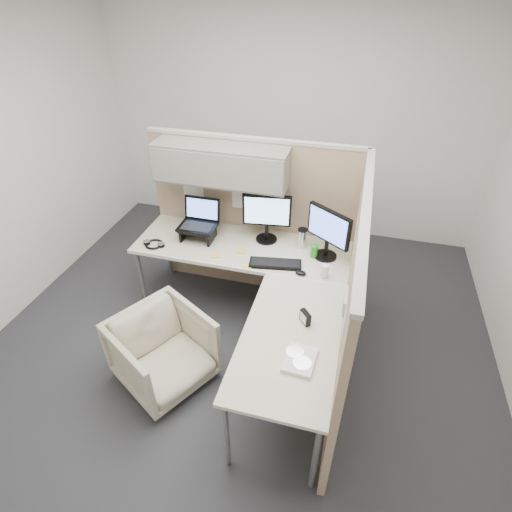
% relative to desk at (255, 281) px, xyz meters
% --- Properties ---
extents(ground, '(4.50, 4.50, 0.00)m').
position_rel_desk_xyz_m(ground, '(-0.12, -0.13, -0.69)').
color(ground, '#2A2A2E').
rests_on(ground, ground).
extents(partition_back, '(2.00, 0.36, 1.63)m').
position_rel_desk_xyz_m(partition_back, '(-0.34, 0.70, 0.41)').
color(partition_back, tan).
rests_on(partition_back, ground).
extents(partition_right, '(0.07, 2.03, 1.63)m').
position_rel_desk_xyz_m(partition_right, '(0.78, -0.19, 0.13)').
color(partition_right, tan).
rests_on(partition_right, ground).
extents(desk, '(2.00, 1.98, 0.73)m').
position_rel_desk_xyz_m(desk, '(0.00, 0.00, 0.00)').
color(desk, beige).
rests_on(desk, ground).
extents(office_chair, '(0.88, 0.90, 0.69)m').
position_rel_desk_xyz_m(office_chair, '(-0.59, -0.62, -0.34)').
color(office_chair, beige).
rests_on(office_chair, ground).
extents(monitor_left, '(0.44, 0.20, 0.47)m').
position_rel_desk_xyz_m(monitor_left, '(-0.04, 0.57, 0.32)').
color(monitor_left, black).
rests_on(monitor_left, desk).
extents(monitor_right, '(0.38, 0.28, 0.47)m').
position_rel_desk_xyz_m(monitor_right, '(0.53, 0.44, 0.32)').
color(monitor_right, black).
rests_on(monitor_right, desk).
extents(laptop_station, '(0.35, 0.30, 0.36)m').
position_rel_desk_xyz_m(laptop_station, '(-0.67, 0.45, 0.18)').
color(laptop_station, black).
rests_on(laptop_station, desk).
extents(keyboard, '(0.47, 0.22, 0.02)m').
position_rel_desk_xyz_m(keyboard, '(0.13, 0.20, 0.05)').
color(keyboard, black).
rests_on(keyboard, desk).
extents(mouse, '(0.10, 0.07, 0.03)m').
position_rel_desk_xyz_m(mouse, '(0.36, 0.13, 0.06)').
color(mouse, black).
rests_on(mouse, desk).
extents(travel_mug, '(0.09, 0.09, 0.19)m').
position_rel_desk_xyz_m(travel_mug, '(0.30, 0.54, 0.14)').
color(travel_mug, silver).
rests_on(travel_mug, desk).
extents(soda_can_green, '(0.07, 0.07, 0.12)m').
position_rel_desk_xyz_m(soda_can_green, '(0.55, 0.14, 0.10)').
color(soda_can_green, silver).
rests_on(soda_can_green, desk).
extents(soda_can_silver, '(0.07, 0.07, 0.12)m').
position_rel_desk_xyz_m(soda_can_silver, '(0.43, 0.41, 0.10)').
color(soda_can_silver, '#268C1E').
rests_on(soda_can_silver, desk).
extents(sticky_note_b, '(0.09, 0.09, 0.01)m').
position_rel_desk_xyz_m(sticky_note_b, '(-0.09, 0.12, 0.05)').
color(sticky_note_b, yellow).
rests_on(sticky_note_b, desk).
extents(sticky_note_c, '(0.11, 0.11, 0.01)m').
position_rel_desk_xyz_m(sticky_note_c, '(-0.56, 0.46, 0.05)').
color(sticky_note_c, yellow).
rests_on(sticky_note_c, desk).
extents(sticky_note_a, '(0.10, 0.10, 0.01)m').
position_rel_desk_xyz_m(sticky_note_a, '(-0.42, 0.20, 0.05)').
color(sticky_note_a, yellow).
rests_on(sticky_note_a, desk).
extents(sticky_note_d, '(0.09, 0.09, 0.01)m').
position_rel_desk_xyz_m(sticky_note_d, '(-0.21, 0.32, 0.05)').
color(sticky_note_d, yellow).
rests_on(sticky_note_d, desk).
extents(headphones, '(0.21, 0.17, 0.03)m').
position_rel_desk_xyz_m(headphones, '(-1.02, 0.21, 0.06)').
color(headphones, black).
rests_on(headphones, desk).
extents(paper_stack, '(0.21, 0.26, 0.03)m').
position_rel_desk_xyz_m(paper_stack, '(0.51, -0.78, 0.06)').
color(paper_stack, white).
rests_on(paper_stack, desk).
extents(desk_clock, '(0.09, 0.10, 0.10)m').
position_rel_desk_xyz_m(desk_clock, '(0.49, -0.42, 0.09)').
color(desk_clock, black).
rests_on(desk_clock, desk).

